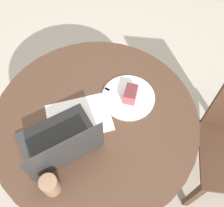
# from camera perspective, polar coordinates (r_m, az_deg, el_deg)

# --- Properties ---
(ground_plane) EXTENTS (12.00, 12.00, 0.00)m
(ground_plane) POSITION_cam_1_polar(r_m,az_deg,el_deg) (1.95, -2.49, -13.15)
(ground_plane) COLOR #B7AD9E
(dining_table) EXTENTS (1.01, 1.01, 0.73)m
(dining_table) POSITION_cam_1_polar(r_m,az_deg,el_deg) (1.43, -3.32, -6.39)
(dining_table) COLOR #4C3323
(dining_table) RESTS_ON ground_plane
(paper_document) EXTENTS (0.37, 0.33, 0.00)m
(paper_document) POSITION_cam_1_polar(r_m,az_deg,el_deg) (1.28, -7.17, -3.05)
(paper_document) COLOR white
(paper_document) RESTS_ON dining_table
(plate) EXTENTS (0.27, 0.27, 0.01)m
(plate) POSITION_cam_1_polar(r_m,az_deg,el_deg) (1.33, 3.56, 1.38)
(plate) COLOR silver
(plate) RESTS_ON dining_table
(cake_slice) EXTENTS (0.11, 0.10, 0.06)m
(cake_slice) POSITION_cam_1_polar(r_m,az_deg,el_deg) (1.29, 4.06, 2.10)
(cake_slice) COLOR #B74C51
(cake_slice) RESTS_ON plate
(fork) EXTENTS (0.08, 0.17, 0.00)m
(fork) POSITION_cam_1_polar(r_m,az_deg,el_deg) (1.33, 0.91, 2.16)
(fork) COLOR silver
(fork) RESTS_ON plate
(coffee_glass) EXTENTS (0.07, 0.07, 0.11)m
(coffee_glass) POSITION_cam_1_polar(r_m,az_deg,el_deg) (1.13, -13.31, -16.94)
(coffee_glass) COLOR #997556
(coffee_glass) RESTS_ON dining_table
(laptop) EXTENTS (0.38, 0.31, 0.23)m
(laptop) POSITION_cam_1_polar(r_m,az_deg,el_deg) (1.20, -11.14, -8.29)
(laptop) COLOR #2D2D2D
(laptop) RESTS_ON dining_table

